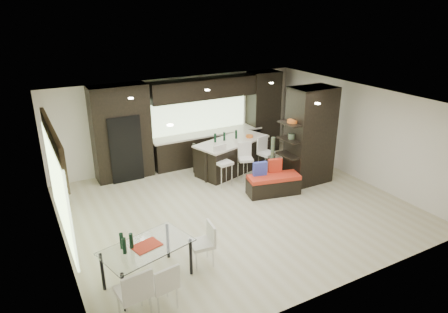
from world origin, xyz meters
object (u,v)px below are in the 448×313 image
stool_right (267,160)px  floor_vase (272,160)px  dining_table (148,264)px  chair_far (134,295)px  stool_mid (246,166)px  chair_near (162,287)px  bench (273,185)px  stool_left (224,170)px  kitchen_island (232,156)px  chair_end (202,247)px

stool_right → floor_vase: 0.52m
dining_table → chair_far: size_ratio=1.71×
stool_mid → chair_near: size_ratio=1.09×
stool_mid → floor_vase: bearing=-19.5°
bench → chair_far: bearing=-137.3°
bench → chair_near: (-4.08, -2.61, 0.14)m
dining_table → stool_left: bearing=28.2°
stool_right → chair_far: 6.32m
stool_mid → dining_table: stool_mid is taller
dining_table → stool_mid: bearing=22.6°
stool_right → floor_vase: bearing=-120.3°
chair_near → stool_left: bearing=41.7°
kitchen_island → stool_mid: kitchen_island is taller
kitchen_island → stool_left: bearing=-148.5°
chair_near → chair_end: (1.08, 0.74, -0.01)m
stool_mid → floor_vase: floor_vase is taller
stool_right → bench: (-0.52, -1.11, -0.21)m
floor_vase → dining_table: size_ratio=0.86×
floor_vase → chair_end: floor_vase is taller
kitchen_island → bench: size_ratio=1.67×
dining_table → chair_near: 0.74m
bench → chair_far: chair_far is taller
kitchen_island → chair_far: kitchen_island is taller
floor_vase → stool_right: bearing=73.9°
stool_mid → stool_right: bearing=19.2°
stool_mid → floor_vase: size_ratio=0.66×
stool_right → chair_far: bearing=-157.9°
stool_left → dining_table: 4.37m
floor_vase → chair_far: floor_vase is taller
floor_vase → chair_near: bearing=-144.0°
dining_table → chair_end: size_ratio=1.96×
stool_left → stool_right: stool_right is taller
stool_mid → chair_near: stool_mid is taller
stool_right → stool_left: bearing=165.6°
bench → chair_far: size_ratio=1.51×
kitchen_island → stool_right: kitchen_island is taller
stool_left → stool_mid: (0.71, 0.01, -0.02)m
kitchen_island → dining_table: bearing=-152.8°
stool_left → kitchen_island: bearing=41.5°
stool_left → stool_mid: size_ratio=1.04×
chair_near → chair_far: bearing=175.6°
kitchen_island → stool_right: (0.71, -0.81, -0.01)m
floor_vase → chair_near: (-4.47, -3.25, -0.26)m
kitchen_island → chair_end: 4.72m
kitchen_island → stool_mid: size_ratio=2.62×
dining_table → chair_far: 0.91m
kitchen_island → chair_far: size_ratio=2.52×
stool_right → chair_near: (-4.60, -3.72, -0.07)m
kitchen_island → chair_far: bearing=-150.9°
stool_left → bench: size_ratio=0.66×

